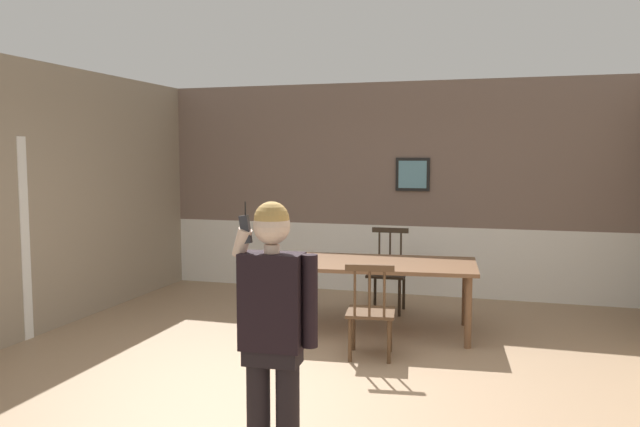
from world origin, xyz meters
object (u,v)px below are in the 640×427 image
at_px(chair_near_window, 371,311).
at_px(chair_by_doorway, 388,272).
at_px(dining_table, 380,269).
at_px(person_figure, 274,325).

height_order(chair_near_window, chair_by_doorway, chair_by_doorway).
xyz_separation_m(chair_near_window, chair_by_doorway, (-0.18, 1.84, 0.04)).
xyz_separation_m(dining_table, chair_by_doorway, (-0.09, 0.92, -0.20)).
bearing_deg(dining_table, chair_by_doorway, 95.31).
xyz_separation_m(chair_near_window, person_figure, (-0.07, -2.38, 0.48)).
bearing_deg(chair_near_window, person_figure, -99.76).
bearing_deg(person_figure, chair_by_doorway, -91.17).
bearing_deg(chair_by_doorway, chair_near_window, 94.61).
height_order(chair_near_window, person_figure, person_figure).
distance_m(dining_table, chair_near_window, 0.95).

